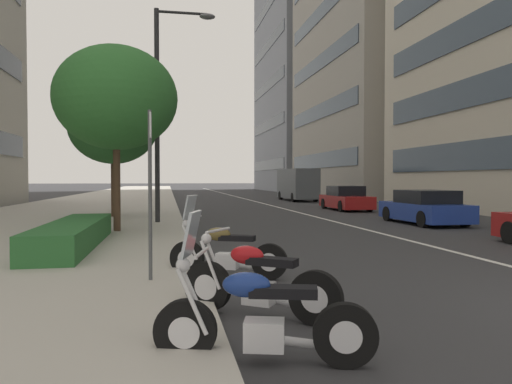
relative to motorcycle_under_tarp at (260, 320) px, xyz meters
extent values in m
cube|color=#B2ADA3|center=(30.15, 5.32, -0.36)|extent=(160.00, 10.11, 0.15)
cube|color=silver|center=(35.15, -5.98, -0.43)|extent=(110.00, 0.16, 0.01)
cylinder|color=black|center=(0.18, 0.69, -0.13)|extent=(0.28, 0.62, 0.61)
cylinder|color=silver|center=(0.18, 0.69, -0.13)|extent=(0.21, 0.33, 0.31)
cylinder|color=black|center=(-0.22, -0.78, -0.13)|extent=(0.28, 0.62, 0.61)
cylinder|color=silver|center=(-0.22, -0.78, -0.13)|extent=(0.21, 0.33, 0.31)
cube|color=silver|center=(-0.02, -0.04, -0.14)|extent=(0.35, 0.44, 0.28)
cube|color=black|center=(-0.06, -0.22, 0.27)|extent=(0.38, 0.68, 0.10)
ellipsoid|color=navy|center=(0.03, 0.12, 0.33)|extent=(0.35, 0.51, 0.24)
cylinder|color=silver|center=(0.10, 0.63, 0.18)|extent=(0.13, 0.32, 0.64)
cylinder|color=silver|center=(0.23, 0.60, 0.18)|extent=(0.13, 0.32, 0.64)
cylinder|color=silver|center=(0.14, 0.54, 0.63)|extent=(0.59, 0.19, 0.04)
sphere|color=silver|center=(0.19, 0.71, 0.51)|extent=(0.14, 0.14, 0.14)
cube|color=#B2BCC6|center=(0.17, 0.63, 0.81)|extent=(0.46, 0.23, 0.44)
cylinder|color=silver|center=(0.05, -0.35, -0.25)|extent=(0.27, 0.69, 0.16)
cylinder|color=black|center=(1.94, 0.33, -0.10)|extent=(0.48, 0.62, 0.67)
cylinder|color=silver|center=(1.94, 0.33, -0.10)|extent=(0.30, 0.35, 0.33)
cylinder|color=black|center=(1.07, -0.90, -0.10)|extent=(0.48, 0.62, 0.67)
cylinder|color=silver|center=(1.07, -0.90, -0.10)|extent=(0.30, 0.35, 0.33)
cube|color=silver|center=(1.51, -0.28, -0.11)|extent=(0.43, 0.46, 0.28)
cube|color=black|center=(1.40, -0.43, 0.30)|extent=(0.55, 0.65, 0.10)
ellipsoid|color=#AD1116|center=(1.61, -0.14, 0.36)|extent=(0.46, 0.51, 0.24)
cylinder|color=silver|center=(1.84, 0.31, 0.21)|extent=(0.22, 0.28, 0.64)
cylinder|color=silver|center=(1.95, 0.23, 0.21)|extent=(0.22, 0.28, 0.64)
cylinder|color=silver|center=(1.85, 0.20, 0.66)|extent=(0.51, 0.37, 0.04)
sphere|color=silver|center=(1.95, 0.35, 0.54)|extent=(0.14, 0.14, 0.14)
cylinder|color=silver|center=(1.46, -0.59, -0.23)|extent=(0.47, 0.61, 0.16)
cylinder|color=black|center=(4.38, 0.51, -0.11)|extent=(0.37, 0.63, 0.64)
cylinder|color=silver|center=(4.38, 0.51, -0.11)|extent=(0.25, 0.34, 0.32)
cylinder|color=black|center=(3.75, -0.90, -0.11)|extent=(0.37, 0.63, 0.64)
cylinder|color=silver|center=(3.75, -0.90, -0.11)|extent=(0.25, 0.34, 0.32)
cube|color=silver|center=(4.07, -0.20, -0.13)|extent=(0.39, 0.45, 0.28)
cube|color=black|center=(3.99, -0.36, 0.29)|extent=(0.46, 0.67, 0.10)
ellipsoid|color=brown|center=(4.13, -0.04, 0.35)|extent=(0.41, 0.52, 0.24)
cylinder|color=silver|center=(4.28, 0.46, 0.19)|extent=(0.17, 0.31, 0.64)
cylinder|color=silver|center=(4.41, 0.41, 0.19)|extent=(0.17, 0.31, 0.64)
cylinder|color=silver|center=(4.31, 0.36, 0.65)|extent=(0.56, 0.28, 0.04)
sphere|color=silver|center=(4.39, 0.53, 0.53)|extent=(0.14, 0.14, 0.14)
cube|color=#B2BCC6|center=(4.36, 0.45, 0.83)|extent=(0.45, 0.29, 0.44)
cylinder|color=silver|center=(4.08, -0.51, -0.24)|extent=(0.36, 0.66, 0.16)
cylinder|color=black|center=(7.09, -8.35, -0.12)|extent=(0.62, 0.23, 0.62)
cube|color=navy|center=(12.97, -9.14, 0.05)|extent=(4.23, 1.89, 0.67)
cube|color=black|center=(12.81, -9.14, 0.65)|extent=(2.20, 1.73, 0.51)
cylinder|color=black|center=(14.36, -8.28, -0.12)|extent=(0.62, 0.22, 0.62)
cylinder|color=black|center=(14.37, -9.98, -0.12)|extent=(0.62, 0.22, 0.62)
cylinder|color=black|center=(11.58, -8.30, -0.12)|extent=(0.62, 0.22, 0.62)
cylinder|color=black|center=(11.59, -10.00, -0.12)|extent=(0.62, 0.22, 0.62)
cube|color=maroon|center=(21.44, -9.14, 0.06)|extent=(4.38, 1.76, 0.68)
cube|color=black|center=(21.50, -9.14, 0.67)|extent=(2.07, 1.61, 0.55)
cylinder|color=black|center=(22.89, -8.35, -0.12)|extent=(0.62, 0.22, 0.62)
cylinder|color=black|center=(22.88, -9.94, -0.12)|extent=(0.62, 0.22, 0.62)
cylinder|color=black|center=(20.00, -8.34, -0.12)|extent=(0.62, 0.22, 0.62)
cylinder|color=black|center=(20.00, -9.94, -0.12)|extent=(0.62, 0.22, 0.62)
cube|color=#4C5156|center=(33.45, -9.59, 0.97)|extent=(6.18, 1.99, 2.36)
cube|color=black|center=(30.38, -9.60, 1.49)|extent=(0.05, 1.65, 0.56)
cylinder|color=black|center=(35.55, -8.70, -0.07)|extent=(0.72, 0.26, 0.72)
cylinder|color=black|center=(35.55, -10.47, -0.07)|extent=(0.72, 0.26, 0.72)
cylinder|color=black|center=(31.35, -8.71, -0.07)|extent=(0.72, 0.26, 0.72)
cylinder|color=black|center=(31.35, -10.48, -0.07)|extent=(0.72, 0.26, 0.72)
cylinder|color=#47494C|center=(3.41, 1.13, 1.08)|extent=(0.06, 0.06, 2.72)
cube|color=silver|center=(3.41, 1.11, 2.19)|extent=(0.32, 0.02, 0.40)
cylinder|color=#232326|center=(13.97, 1.23, 3.71)|extent=(0.18, 0.18, 7.98)
cylinder|color=#232326|center=(13.97, 0.28, 7.60)|extent=(0.10, 1.89, 0.10)
ellipsoid|color=slate|center=(13.97, -0.67, 7.52)|extent=(0.44, 0.60, 0.20)
cube|color=gold|center=(13.62, 1.23, 3.78)|extent=(0.56, 0.03, 1.10)
cube|color=gold|center=(14.32, 1.23, 3.78)|extent=(0.56, 0.03, 1.10)
cube|color=#28602D|center=(7.64, 3.08, 0.01)|extent=(5.81, 1.10, 0.59)
cylinder|color=#473323|center=(11.05, 2.41, 1.08)|extent=(0.22, 0.22, 2.72)
ellipsoid|color=#2D6B2D|center=(11.05, 2.41, 3.85)|extent=(3.78, 3.78, 3.22)
cylinder|color=#473323|center=(17.03, 3.15, 0.95)|extent=(0.22, 0.22, 2.46)
ellipsoid|color=#265B28|center=(17.03, 3.15, 3.59)|extent=(3.76, 3.76, 3.20)
cube|color=#384756|center=(41.68, -14.19, 3.21)|extent=(19.51, 0.08, 1.50)
cube|color=#384756|center=(41.68, -14.19, 8.12)|extent=(19.51, 0.08, 1.50)
cube|color=#384756|center=(41.68, -14.19, 13.02)|extent=(19.51, 0.08, 1.50)
cube|color=#384756|center=(41.68, -14.19, 17.92)|extent=(19.51, 0.08, 1.50)
cube|color=gray|center=(67.11, -23.18, 24.03)|extent=(23.27, 17.92, 48.92)
cube|color=#2D3842|center=(67.11, -14.19, 3.48)|extent=(20.94, 0.08, 1.50)
cube|color=#2D3842|center=(67.11, -14.19, 9.49)|extent=(20.94, 0.08, 1.50)
cube|color=#2D3842|center=(67.11, -14.19, 15.50)|extent=(20.94, 0.08, 1.50)
cube|color=#2D3842|center=(67.11, -14.19, 21.51)|extent=(20.94, 0.08, 1.50)
cube|color=#2D3842|center=(67.11, -14.19, 27.52)|extent=(20.94, 0.08, 1.50)
camera|label=1|loc=(-4.44, 0.86, 1.34)|focal=33.64mm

